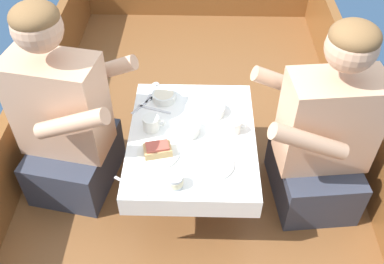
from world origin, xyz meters
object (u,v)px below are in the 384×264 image
(person_starboard, at_px, (323,138))
(sandwich, at_px, (158,149))
(person_port, at_px, (65,123))
(coffee_cup_port, at_px, (234,126))
(tin_can, at_px, (175,181))
(coffee_cup_starboard, at_px, (151,123))

(person_starboard, height_order, sandwich, person_starboard)
(person_port, distance_m, coffee_cup_port, 0.78)
(person_starboard, bearing_deg, coffee_cup_port, -12.06)
(tin_can, bearing_deg, coffee_cup_starboard, 110.83)
(person_starboard, height_order, tin_can, person_starboard)
(coffee_cup_port, distance_m, coffee_cup_starboard, 0.37)
(person_port, relative_size, tin_can, 14.90)
(coffee_cup_starboard, bearing_deg, person_starboard, -3.65)
(tin_can, bearing_deg, sandwich, 116.46)
(person_port, height_order, tin_can, person_port)
(sandwich, height_order, coffee_cup_port, coffee_cup_port)
(coffee_cup_port, bearing_deg, coffee_cup_starboard, 178.74)
(person_port, relative_size, sandwich, 7.63)
(person_starboard, bearing_deg, tin_can, 17.26)
(sandwich, height_order, coffee_cup_starboard, coffee_cup_starboard)
(person_port, distance_m, person_starboard, 1.18)
(coffee_cup_port, relative_size, coffee_cup_starboard, 0.92)
(person_starboard, relative_size, coffee_cup_starboard, 9.37)
(person_port, height_order, coffee_cup_starboard, person_port)
(coffee_cup_starboard, height_order, tin_can, coffee_cup_starboard)
(person_port, distance_m, coffee_cup_starboard, 0.40)
(sandwich, distance_m, tin_can, 0.19)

